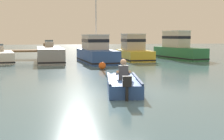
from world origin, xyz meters
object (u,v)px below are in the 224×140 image
at_px(rowboat_with_person, 123,84).
at_px(mooring_buoy, 102,66).
at_px(moored_boat_green, 178,49).
at_px(moored_boat_grey, 50,55).
at_px(moored_boat_blue, 96,52).
at_px(moored_boat_yellow, 134,50).

distance_m(rowboat_with_person, mooring_buoy, 7.07).
relative_size(moored_boat_green, mooring_buoy, 13.69).
bearing_deg(mooring_buoy, moored_boat_grey, 117.36).
xyz_separation_m(moored_boat_blue, moored_boat_yellow, (3.39, 1.47, 0.01)).
bearing_deg(moored_boat_green, rowboat_with_person, -121.18).
bearing_deg(moored_boat_yellow, mooring_buoy, -120.81).
height_order(moored_boat_blue, moored_boat_green, moored_boat_blue).
distance_m(moored_boat_yellow, mooring_buoy, 7.34).
xyz_separation_m(moored_boat_green, mooring_buoy, (-7.81, -6.58, -0.69)).
relative_size(moored_boat_yellow, moored_boat_green, 0.76).
height_order(moored_boat_grey, moored_boat_yellow, moored_boat_yellow).
bearing_deg(moored_boat_blue, mooring_buoy, -94.24).
distance_m(moored_boat_blue, moored_boat_green, 7.66).
distance_m(rowboat_with_person, moored_boat_blue, 11.91).
distance_m(moored_boat_grey, moored_boat_green, 10.94).
height_order(rowboat_with_person, moored_boat_green, moored_boat_green).
height_order(moored_boat_blue, moored_boat_yellow, moored_boat_blue).
xyz_separation_m(moored_boat_yellow, moored_boat_green, (4.06, 0.30, 0.10)).
distance_m(rowboat_with_person, moored_boat_green, 15.96).
relative_size(rowboat_with_person, moored_boat_yellow, 0.81).
bearing_deg(moored_boat_grey, mooring_buoy, -62.64).
bearing_deg(rowboat_with_person, moored_boat_grey, 101.51).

